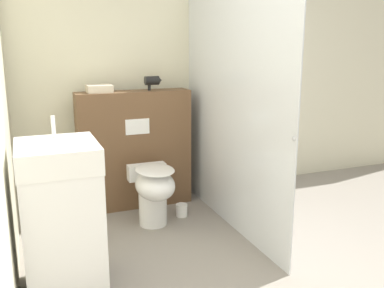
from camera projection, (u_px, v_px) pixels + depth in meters
name	position (u px, v px, depth m)	size (l,w,h in m)	color
wall_back	(154.00, 72.00, 4.18)	(8.00, 0.06, 2.50)	beige
partition_panel	(135.00, 149.00, 4.02)	(1.05, 0.25, 1.10)	brown
shower_glass	(231.00, 111.00, 3.50)	(0.04, 1.87, 1.96)	silver
toilet	(154.00, 190.00, 3.60)	(0.34, 0.52, 0.52)	white
sink_vanity	(62.00, 218.00, 2.62)	(0.47, 0.53, 1.10)	white
hair_drier	(153.00, 81.00, 3.94)	(0.16, 0.08, 0.13)	black
folded_towel	(99.00, 89.00, 3.79)	(0.22, 0.19, 0.07)	beige
spare_toilet_roll	(182.00, 210.00, 3.86)	(0.11, 0.11, 0.11)	white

